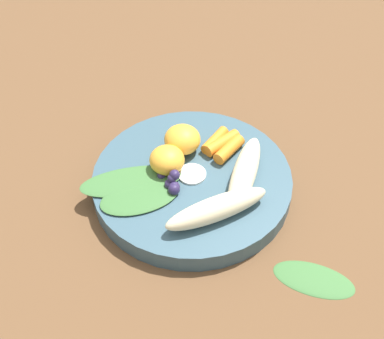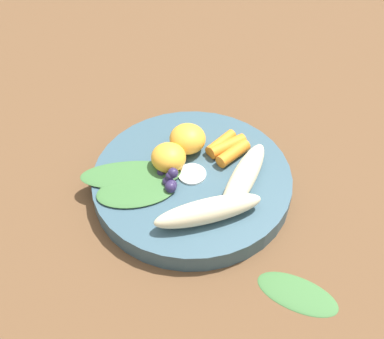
# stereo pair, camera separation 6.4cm
# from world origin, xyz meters

# --- Properties ---
(ground_plane) EXTENTS (2.40, 2.40, 0.00)m
(ground_plane) POSITION_xyz_m (0.00, 0.00, 0.00)
(ground_plane) COLOR brown
(bowl) EXTENTS (0.26, 0.26, 0.03)m
(bowl) POSITION_xyz_m (0.00, 0.00, 0.01)
(bowl) COLOR #385666
(bowl) RESTS_ON ground_plane
(banana_peeled_left) EXTENTS (0.10, 0.12, 0.03)m
(banana_peeled_left) POSITION_xyz_m (0.05, 0.05, 0.04)
(banana_peeled_left) COLOR beige
(banana_peeled_left) RESTS_ON bowl
(banana_peeled_right) EXTENTS (0.06, 0.13, 0.03)m
(banana_peeled_right) POSITION_xyz_m (0.07, -0.02, 0.04)
(banana_peeled_right) COLOR beige
(banana_peeled_right) RESTS_ON bowl
(orange_segment_near) EXTENTS (0.05, 0.05, 0.03)m
(orange_segment_near) POSITION_xyz_m (-0.03, -0.02, 0.04)
(orange_segment_near) COLOR #F4A833
(orange_segment_near) RESTS_ON bowl
(orange_segment_far) EXTENTS (0.05, 0.05, 0.04)m
(orange_segment_far) POSITION_xyz_m (-0.05, 0.02, 0.04)
(orange_segment_far) COLOR #F4A833
(orange_segment_far) RESTS_ON bowl
(carrot_front) EXTENTS (0.03, 0.05, 0.02)m
(carrot_front) POSITION_xyz_m (-0.00, 0.06, 0.03)
(carrot_front) COLOR orange
(carrot_front) RESTS_ON bowl
(carrot_mid_left) EXTENTS (0.02, 0.05, 0.02)m
(carrot_mid_left) POSITION_xyz_m (-0.02, 0.06, 0.03)
(carrot_mid_left) COLOR orange
(carrot_mid_left) RESTS_ON bowl
(carrot_mid_right) EXTENTS (0.03, 0.05, 0.01)m
(carrot_mid_right) POSITION_xyz_m (-0.03, 0.06, 0.03)
(carrot_mid_right) COLOR orange
(carrot_mid_right) RESTS_ON bowl
(blueberry_pile) EXTENTS (0.05, 0.03, 0.03)m
(blueberry_pile) POSITION_xyz_m (-0.00, -0.03, 0.04)
(blueberry_pile) COLOR #2D234C
(blueberry_pile) RESTS_ON bowl
(coconut_shred_patch) EXTENTS (0.04, 0.04, 0.00)m
(coconut_shred_patch) POSITION_xyz_m (-0.00, -0.00, 0.03)
(coconut_shred_patch) COLOR white
(coconut_shred_patch) RESTS_ON bowl
(kale_leaf_left) EXTENTS (0.10, 0.14, 0.00)m
(kale_leaf_left) POSITION_xyz_m (-0.04, -0.07, 0.03)
(kale_leaf_left) COLOR #3D7038
(kale_leaf_left) RESTS_ON bowl
(kale_leaf_right) EXTENTS (0.08, 0.11, 0.00)m
(kale_leaf_right) POSITION_xyz_m (-0.01, -0.07, 0.03)
(kale_leaf_right) COLOR #3D7038
(kale_leaf_right) RESTS_ON bowl
(kale_leaf_stray) EXTENTS (0.10, 0.09, 0.01)m
(kale_leaf_stray) POSITION_xyz_m (0.19, 0.02, 0.00)
(kale_leaf_stray) COLOR #3D7038
(kale_leaf_stray) RESTS_ON ground_plane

